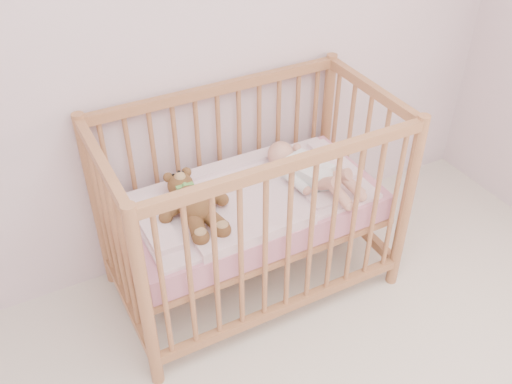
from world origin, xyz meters
TOP-DOWN VIEW (x-y plane):
  - wall_back at (0.00, 2.00)m, footprint 4.00×0.02m
  - crib at (0.30, 1.60)m, footprint 1.36×0.76m
  - mattress at (0.30, 1.60)m, footprint 1.22×0.62m
  - blanket at (0.30, 1.60)m, footprint 1.10×0.58m
  - baby at (0.60, 1.58)m, footprint 0.45×0.65m
  - teddy_bear at (0.01, 1.58)m, footprint 0.35×0.49m

SIDE VIEW (x-z plane):
  - mattress at x=0.30m, z-range 0.42..0.55m
  - crib at x=0.30m, z-range 0.00..1.00m
  - blanket at x=0.30m, z-range 0.53..0.59m
  - baby at x=0.60m, z-range 0.56..0.71m
  - teddy_bear at x=0.01m, z-range 0.58..0.71m
  - wall_back at x=0.00m, z-range 0.00..2.70m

